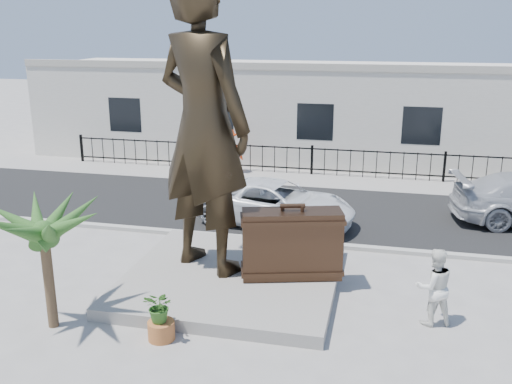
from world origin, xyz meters
TOP-DOWN VIEW (x-y plane):
  - ground at (0.00, 0.00)m, footprint 100.00×100.00m
  - street at (0.00, 8.00)m, footprint 40.00×7.00m
  - curb at (0.00, 4.50)m, footprint 40.00×0.25m
  - far_sidewalk at (0.00, 12.00)m, footprint 40.00×2.50m
  - plinth at (-0.50, 1.50)m, footprint 5.20×5.20m
  - fence at (0.00, 12.80)m, footprint 22.00×0.10m
  - building at (0.00, 17.00)m, footprint 28.00×7.00m
  - statue at (-1.25, 1.78)m, footprint 3.15×2.70m
  - suitcase at (0.98, 1.63)m, footprint 2.52×1.39m
  - tourist at (4.27, 0.54)m, footprint 1.02×0.91m
  - car_white at (-0.28, 6.12)m, footprint 5.49×3.33m
  - worker at (-3.57, 12.24)m, footprint 1.28×0.76m
  - palm_tree at (-3.72, -1.42)m, footprint 1.80×1.80m
  - planter at (-1.23, -1.40)m, footprint 0.56×0.56m
  - shrub at (-1.23, -1.40)m, footprint 0.75×0.69m

SIDE VIEW (x-z plane):
  - ground at x=0.00m, z-range 0.00..0.00m
  - palm_tree at x=-3.72m, z-range -1.60..1.60m
  - street at x=0.00m, z-range 0.00..0.01m
  - far_sidewalk at x=0.00m, z-range 0.00..0.02m
  - curb at x=0.00m, z-range 0.00..0.12m
  - plinth at x=-0.50m, z-range 0.00..0.30m
  - planter at x=-1.23m, z-range 0.00..0.40m
  - fence at x=0.00m, z-range 0.00..1.20m
  - car_white at x=-0.28m, z-range 0.01..1.43m
  - shrub at x=-1.23m, z-range 0.40..1.10m
  - tourist at x=4.27m, z-range 0.00..1.74m
  - worker at x=-3.57m, z-range 0.02..1.96m
  - suitcase at x=0.98m, z-range 0.30..2.00m
  - building at x=0.00m, z-range 0.00..4.40m
  - statue at x=-1.25m, z-range 0.30..7.60m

